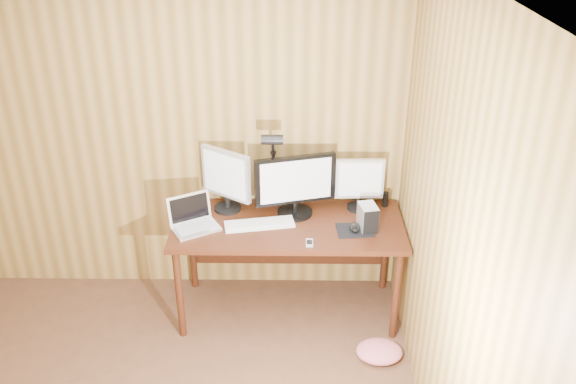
{
  "coord_description": "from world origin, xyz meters",
  "views": [
    {
      "loc": [
        0.98,
        -2.01,
        2.9
      ],
      "look_at": [
        0.93,
        1.58,
        1.02
      ],
      "focal_mm": 38.0,
      "sensor_mm": 36.0,
      "label": 1
    }
  ],
  "objects_px": {
    "laptop": "(193,220)",
    "monitor_center": "(295,185)",
    "phone": "(309,243)",
    "mouse": "(355,227)",
    "desk_lamp": "(273,159)",
    "hard_drive": "(368,217)",
    "desk": "(288,233)",
    "monitor_left": "(226,178)",
    "monitor_right": "(360,183)",
    "speaker": "(385,199)",
    "keyboard": "(259,224)"
  },
  "relations": [
    {
      "from": "phone",
      "to": "desk_lamp",
      "type": "bearing_deg",
      "value": 119.5
    },
    {
      "from": "hard_drive",
      "to": "phone",
      "type": "distance_m",
      "value": 0.45
    },
    {
      "from": "desk",
      "to": "desk_lamp",
      "type": "height_order",
      "value": "desk_lamp"
    },
    {
      "from": "keyboard",
      "to": "desk_lamp",
      "type": "bearing_deg",
      "value": 57.97
    },
    {
      "from": "desk",
      "to": "monitor_right",
      "type": "bearing_deg",
      "value": 15.79
    },
    {
      "from": "hard_drive",
      "to": "speaker",
      "type": "bearing_deg",
      "value": 51.78
    },
    {
      "from": "keyboard",
      "to": "phone",
      "type": "relative_size",
      "value": 5.32
    },
    {
      "from": "monitor_center",
      "to": "phone",
      "type": "bearing_deg",
      "value": -91.55
    },
    {
      "from": "monitor_left",
      "to": "monitor_right",
      "type": "xyz_separation_m",
      "value": [
        0.94,
        0.02,
        -0.04
      ]
    },
    {
      "from": "hard_drive",
      "to": "phone",
      "type": "xyz_separation_m",
      "value": [
        -0.4,
        -0.2,
        -0.08
      ]
    },
    {
      "from": "mouse",
      "to": "phone",
      "type": "bearing_deg",
      "value": -144.69
    },
    {
      "from": "desk_lamp",
      "to": "phone",
      "type": "bearing_deg",
      "value": -75.64
    },
    {
      "from": "monitor_center",
      "to": "monitor_right",
      "type": "xyz_separation_m",
      "value": [
        0.46,
        0.08,
        -0.02
      ]
    },
    {
      "from": "hard_drive",
      "to": "phone",
      "type": "relative_size",
      "value": 1.91
    },
    {
      "from": "laptop",
      "to": "phone",
      "type": "bearing_deg",
      "value": -44.24
    },
    {
      "from": "desk",
      "to": "laptop",
      "type": "xyz_separation_m",
      "value": [
        -0.65,
        -0.12,
        0.18
      ]
    },
    {
      "from": "monitor_right",
      "to": "mouse",
      "type": "relative_size",
      "value": 3.4
    },
    {
      "from": "speaker",
      "to": "desk",
      "type": "bearing_deg",
      "value": -165.21
    },
    {
      "from": "desk_lamp",
      "to": "mouse",
      "type": "bearing_deg",
      "value": -41.58
    },
    {
      "from": "monitor_center",
      "to": "hard_drive",
      "type": "relative_size",
      "value": 3.15
    },
    {
      "from": "monitor_left",
      "to": "hard_drive",
      "type": "height_order",
      "value": "monitor_left"
    },
    {
      "from": "monitor_left",
      "to": "keyboard",
      "type": "distance_m",
      "value": 0.41
    },
    {
      "from": "phone",
      "to": "desk_lamp",
      "type": "height_order",
      "value": "desk_lamp"
    },
    {
      "from": "keyboard",
      "to": "phone",
      "type": "distance_m",
      "value": 0.41
    },
    {
      "from": "desk",
      "to": "speaker",
      "type": "distance_m",
      "value": 0.75
    },
    {
      "from": "desk",
      "to": "mouse",
      "type": "bearing_deg",
      "value": -19.94
    },
    {
      "from": "speaker",
      "to": "phone",
      "type": "bearing_deg",
      "value": -137.13
    },
    {
      "from": "monitor_right",
      "to": "laptop",
      "type": "xyz_separation_m",
      "value": [
        -1.15,
        -0.27,
        -0.15
      ]
    },
    {
      "from": "desk",
      "to": "speaker",
      "type": "xyz_separation_m",
      "value": [
        0.7,
        0.19,
        0.18
      ]
    },
    {
      "from": "monitor_center",
      "to": "hard_drive",
      "type": "bearing_deg",
      "value": -37.11
    },
    {
      "from": "desk",
      "to": "monitor_left",
      "type": "bearing_deg",
      "value": 164.75
    },
    {
      "from": "phone",
      "to": "laptop",
      "type": "bearing_deg",
      "value": 165.85
    },
    {
      "from": "keyboard",
      "to": "monitor_center",
      "type": "bearing_deg",
      "value": 23.75
    },
    {
      "from": "desk",
      "to": "monitor_center",
      "type": "distance_m",
      "value": 0.36
    },
    {
      "from": "monitor_left",
      "to": "mouse",
      "type": "distance_m",
      "value": 0.96
    },
    {
      "from": "keyboard",
      "to": "speaker",
      "type": "bearing_deg",
      "value": 7.26
    },
    {
      "from": "monitor_right",
      "to": "phone",
      "type": "relative_size",
      "value": 4.17
    },
    {
      "from": "keyboard",
      "to": "desk_lamp",
      "type": "distance_m",
      "value": 0.46
    },
    {
      "from": "monitor_right",
      "to": "phone",
      "type": "xyz_separation_m",
      "value": [
        -0.36,
        -0.48,
        -0.2
      ]
    },
    {
      "from": "mouse",
      "to": "hard_drive",
      "type": "xyz_separation_m",
      "value": [
        0.09,
        0.03,
        0.06
      ]
    },
    {
      "from": "laptop",
      "to": "monitor_center",
      "type": "bearing_deg",
      "value": -14.53
    },
    {
      "from": "desk",
      "to": "monitor_right",
      "type": "relative_size",
      "value": 4.1
    },
    {
      "from": "desk",
      "to": "phone",
      "type": "height_order",
      "value": "phone"
    },
    {
      "from": "mouse",
      "to": "desk_lamp",
      "type": "xyz_separation_m",
      "value": [
        -0.56,
        0.29,
        0.38
      ]
    },
    {
      "from": "monitor_right",
      "to": "phone",
      "type": "bearing_deg",
      "value": -128.84
    },
    {
      "from": "desk",
      "to": "hard_drive",
      "type": "xyz_separation_m",
      "value": [
        0.54,
        -0.14,
        0.21
      ]
    },
    {
      "from": "mouse",
      "to": "phone",
      "type": "relative_size",
      "value": 1.23
    },
    {
      "from": "mouse",
      "to": "hard_drive",
      "type": "relative_size",
      "value": 0.64
    },
    {
      "from": "monitor_left",
      "to": "monitor_right",
      "type": "distance_m",
      "value": 0.94
    },
    {
      "from": "monitor_right",
      "to": "desk_lamp",
      "type": "distance_m",
      "value": 0.64
    }
  ]
}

